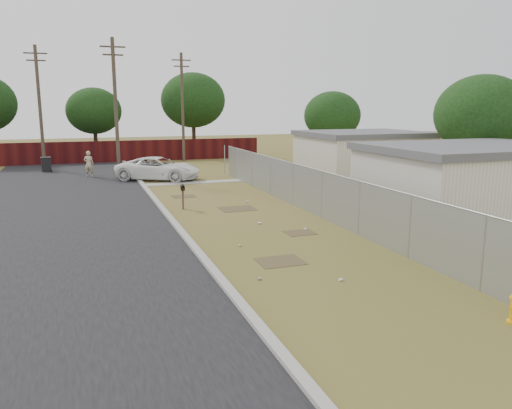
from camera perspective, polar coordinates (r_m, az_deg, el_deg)
name	(u,v)px	position (r m, az deg, el deg)	size (l,w,h in m)	color
ground	(252,224)	(20.14, -0.44, -2.20)	(120.00, 120.00, 0.00)	brown
street	(76,199)	(26.99, -19.92, 0.61)	(15.10, 60.00, 0.12)	black
chainlink_fence	(312,195)	(22.07, 6.38, 1.03)	(0.10, 27.06, 2.02)	#95989D
privacy_fence	(86,152)	(43.70, -18.90, 5.66)	(30.00, 0.12, 1.80)	#430F0E
utility_poles	(116,106)	(39.29, -15.72, 10.84)	(12.60, 8.24, 9.00)	#4C4033
houses	(409,167)	(27.14, 17.11, 4.13)	(9.30, 17.24, 3.10)	silver
horizon_trees	(170,106)	(42.70, -9.83, 10.99)	(33.32, 31.94, 7.78)	#372818
mailbox	(183,190)	(23.03, -8.38, 1.69)	(0.22, 0.50, 1.15)	brown
pickup_truck	(158,168)	(32.60, -11.08, 4.06)	(2.43, 5.28, 1.47)	white
pedestrian	(89,164)	(35.10, -18.56, 4.42)	(0.64, 0.42, 1.75)	tan
trash_bin	(46,164)	(39.10, -22.86, 4.27)	(0.76, 0.76, 1.05)	black
scattered_litter	(272,237)	(17.98, 1.82, -3.72)	(3.67, 11.56, 0.07)	white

